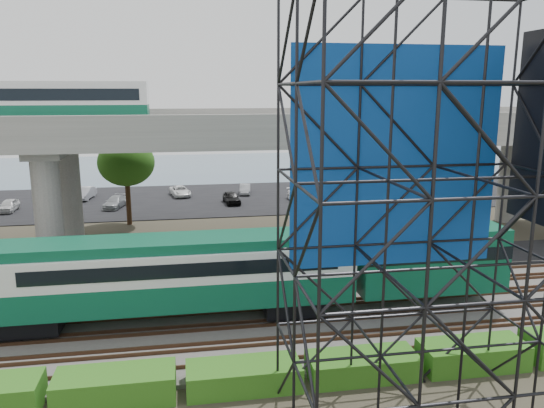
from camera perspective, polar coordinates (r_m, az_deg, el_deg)
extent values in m
plane|color=#474233|center=(26.44, -6.39, -14.45)|extent=(140.00, 140.00, 0.00)
cube|color=slate|center=(28.20, -6.64, -12.46)|extent=(90.00, 12.00, 0.20)
cube|color=black|center=(36.12, -7.39, -6.96)|extent=(90.00, 5.00, 0.08)
cube|color=black|center=(58.82, -8.37, 0.50)|extent=(90.00, 18.00, 0.08)
cube|color=#485D76|center=(80.50, -8.78, 3.61)|extent=(140.00, 40.00, 0.03)
cube|color=#472D1E|center=(23.90, -6.00, -16.75)|extent=(90.00, 0.08, 0.16)
cube|color=#472D1E|center=(25.17, -6.23, -15.17)|extent=(90.00, 0.08, 0.16)
cube|color=#472D1E|center=(25.67, -6.31, -14.60)|extent=(90.00, 0.08, 0.16)
cube|color=#472D1E|center=(26.96, -6.50, -13.23)|extent=(90.00, 0.08, 0.16)
cube|color=#472D1E|center=(27.47, -6.57, -12.74)|extent=(90.00, 0.08, 0.16)
cube|color=#472D1E|center=(28.78, -6.73, -11.54)|extent=(90.00, 0.08, 0.16)
cube|color=#472D1E|center=(29.29, -6.79, -11.10)|extent=(90.00, 0.08, 0.16)
cube|color=#472D1E|center=(30.62, -6.94, -10.04)|extent=(90.00, 0.08, 0.16)
cube|color=#472D1E|center=(31.14, -6.99, -9.66)|extent=(90.00, 0.08, 0.16)
cube|color=#472D1E|center=(32.48, -7.12, -8.72)|extent=(90.00, 0.08, 0.16)
cube|color=black|center=(28.89, -24.54, -11.37)|extent=(3.00, 2.20, 0.90)
cube|color=black|center=(28.41, 2.15, -10.62)|extent=(3.00, 2.20, 0.90)
cube|color=#0B4F35|center=(27.47, -11.39, -9.09)|extent=(19.00, 3.00, 1.40)
cube|color=silver|center=(26.99, -11.52, -6.22)|extent=(19.00, 3.00, 1.50)
cube|color=#0B4F35|center=(26.69, -11.61, -4.18)|extent=(19.00, 2.60, 0.50)
cube|color=black|center=(26.95, -9.39, -6.05)|extent=(15.00, 3.06, 0.70)
cube|color=#0B4F35|center=(30.04, 16.40, -5.48)|extent=(8.00, 3.00, 3.40)
cube|color=#9E9B93|center=(39.77, -8.07, 7.42)|extent=(80.00, 12.00, 1.20)
cube|color=#9E9B93|center=(33.96, -7.83, 8.58)|extent=(80.00, 0.50, 1.10)
cube|color=#9E9B93|center=(45.43, -8.34, 9.45)|extent=(80.00, 0.50, 1.10)
cylinder|color=#9E9B93|center=(38.01, -22.93, -0.66)|extent=(1.80, 1.80, 8.00)
cylinder|color=#9E9B93|center=(44.71, -20.95, 1.30)|extent=(1.80, 1.80, 8.00)
cube|color=#9E9B93|center=(40.81, -22.27, 5.49)|extent=(2.40, 9.00, 0.60)
cylinder|color=#9E9B93|center=(38.60, 7.31, 0.40)|extent=(1.80, 1.80, 8.00)
cylinder|color=#9E9B93|center=(45.22, 4.74, 2.18)|extent=(1.80, 1.80, 8.00)
cube|color=#9E9B93|center=(41.36, 6.03, 6.40)|extent=(2.40, 9.00, 0.60)
cylinder|color=#9E9B93|center=(52.63, 24.11, 2.57)|extent=(1.80, 1.80, 8.00)
cube|color=#9E9B93|center=(49.35, 26.72, 6.11)|extent=(2.40, 9.00, 0.60)
cube|color=black|center=(40.54, -21.66, 8.13)|extent=(12.00, 2.50, 0.70)
cube|color=#0B4F35|center=(40.50, -21.75, 9.26)|extent=(12.00, 2.50, 0.90)
cube|color=silver|center=(40.48, -21.87, 10.81)|extent=(12.00, 2.50, 1.30)
cube|color=black|center=(40.48, -21.88, 10.88)|extent=(11.00, 2.56, 0.80)
cube|color=silver|center=(40.48, -21.96, 11.94)|extent=(12.00, 2.40, 0.30)
cube|color=#0D4097|center=(20.43, 13.20, 4.79)|extent=(8.10, 0.08, 8.25)
cube|color=#2D6116|center=(22.54, -16.48, -18.28)|extent=(4.60, 1.80, 1.15)
cube|color=#2D6116|center=(22.49, -3.06, -18.00)|extent=(4.60, 1.80, 1.03)
cube|color=#2D6116|center=(23.50, 9.69, -16.78)|extent=(4.60, 1.80, 1.01)
cube|color=#2D6116|center=(25.44, 20.77, -14.92)|extent=(4.60, 1.80, 1.12)
cylinder|color=#382314|center=(40.28, 12.70, -1.64)|extent=(0.44, 0.44, 4.80)
ellipsoid|color=#2D6116|center=(39.66, 12.91, 2.85)|extent=(4.94, 4.94, 4.18)
cylinder|color=#382314|center=(48.79, -15.21, 0.62)|extent=(0.44, 0.44, 4.80)
ellipsoid|color=#2D6116|center=(48.27, -15.42, 4.34)|extent=(4.94, 4.94, 4.18)
imported|color=black|center=(36.52, -14.11, -5.92)|extent=(4.80, 3.06, 1.23)
imported|color=silver|center=(58.30, -26.47, -0.14)|extent=(1.40, 3.46, 1.18)
imported|color=#A4A5AC|center=(61.57, -19.47, 1.11)|extent=(1.99, 4.13, 1.30)
imported|color=gray|center=(56.18, -16.51, 0.20)|extent=(2.48, 4.18, 1.13)
imported|color=white|center=(60.66, -9.86, 1.38)|extent=(2.66, 4.31, 1.11)
imported|color=black|center=(55.96, -4.37, 0.69)|extent=(1.87, 3.80, 1.25)
imported|color=#96989D|center=(61.07, -2.92, 1.61)|extent=(1.63, 3.46, 1.10)
imported|color=white|center=(57.08, 2.94, 0.92)|extent=(2.27, 4.37, 1.21)
imported|color=#A8AAAF|center=(63.68, 8.22, 2.00)|extent=(2.71, 4.70, 1.23)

